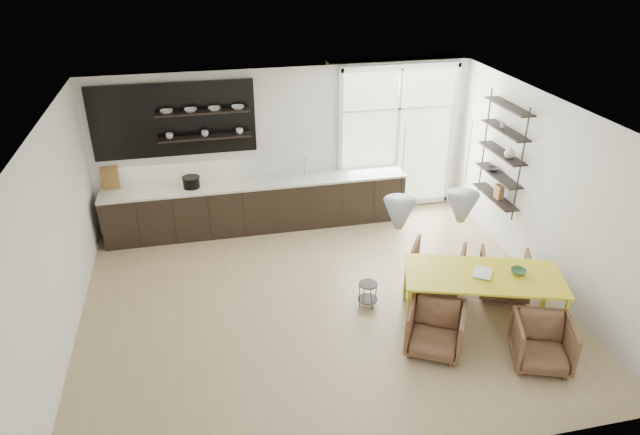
# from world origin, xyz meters

# --- Properties ---
(room) EXTENTS (7.02, 6.01, 2.91)m
(room) POSITION_xyz_m (0.58, 1.10, 1.46)
(room) COLOR tan
(room) RESTS_ON ground
(kitchen_run) EXTENTS (5.54, 0.69, 2.75)m
(kitchen_run) POSITION_xyz_m (-0.70, 2.69, 0.60)
(kitchen_run) COLOR black
(kitchen_run) RESTS_ON ground
(right_shelving) EXTENTS (0.26, 1.22, 1.90)m
(right_shelving) POSITION_xyz_m (3.36, 1.17, 1.65)
(right_shelving) COLOR black
(right_shelving) RESTS_ON ground
(dining_table) EXTENTS (2.35, 1.59, 0.79)m
(dining_table) POSITION_xyz_m (2.10, -0.90, 0.73)
(dining_table) COLOR yellow
(dining_table) RESTS_ON ground
(armchair_back_left) EXTENTS (1.09, 1.09, 0.73)m
(armchair_back_left) POSITION_xyz_m (1.83, 0.03, 0.36)
(armchair_back_left) COLOR brown
(armchair_back_left) RESTS_ON ground
(armchair_back_right) EXTENTS (0.95, 0.97, 0.67)m
(armchair_back_right) POSITION_xyz_m (2.79, -0.33, 0.34)
(armchair_back_right) COLOR brown
(armchair_back_right) RESTS_ON ground
(armchair_front_left) EXTENTS (0.98, 0.99, 0.67)m
(armchair_front_left) POSITION_xyz_m (1.24, -1.34, 0.33)
(armchair_front_left) COLOR brown
(armchair_front_left) RESTS_ON ground
(armchair_front_right) EXTENTS (0.91, 0.92, 0.66)m
(armchair_front_right) POSITION_xyz_m (2.47, -1.90, 0.33)
(armchair_front_right) COLOR brown
(armchair_front_right) RESTS_ON ground
(wire_stool) EXTENTS (0.30, 0.30, 0.38)m
(wire_stool) POSITION_xyz_m (0.67, -0.18, 0.24)
(wire_stool) COLOR black
(wire_stool) RESTS_ON ground
(table_book) EXTENTS (0.38, 0.40, 0.03)m
(table_book) POSITION_xyz_m (1.99, -0.81, 0.80)
(table_book) COLOR white
(table_book) RESTS_ON dining_table
(table_bowl) EXTENTS (0.21, 0.21, 0.07)m
(table_bowl) POSITION_xyz_m (2.58, -0.97, 0.82)
(table_bowl) COLOR #45774D
(table_bowl) RESTS_ON dining_table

